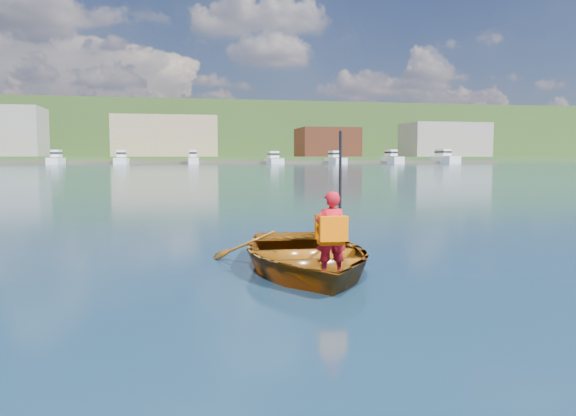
# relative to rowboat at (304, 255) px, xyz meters

# --- Properties ---
(ground) EXTENTS (600.00, 600.00, 0.00)m
(ground) POSITION_rel_rowboat_xyz_m (0.51, -0.14, -0.21)
(ground) COLOR #113249
(ground) RESTS_ON ground
(rowboat) EXTENTS (2.61, 3.57, 0.72)m
(rowboat) POSITION_rel_rowboat_xyz_m (0.00, 0.00, 0.00)
(rowboat) COLOR brown
(rowboat) RESTS_ON ground
(child_paddler) EXTENTS (0.39, 0.34, 1.77)m
(child_paddler) POSITION_rel_rowboat_xyz_m (0.13, -0.90, 0.43)
(child_paddler) COLOR #B5111E
(child_paddler) RESTS_ON ground
(shoreline) EXTENTS (400.00, 140.00, 22.00)m
(shoreline) POSITION_rel_rowboat_xyz_m (0.51, 236.47, 10.11)
(shoreline) COLOR #376025
(shoreline) RESTS_ON ground
(dock) EXTENTS (159.96, 13.40, 0.80)m
(dock) POSITION_rel_rowboat_xyz_m (10.75, 147.86, 0.19)
(dock) COLOR #51493D
(dock) RESTS_ON ground
(waterfront_buildings) EXTENTS (202.00, 16.00, 14.00)m
(waterfront_buildings) POSITION_rel_rowboat_xyz_m (-7.22, 164.86, 7.53)
(waterfront_buildings) COLOR brown
(waterfront_buildings) RESTS_ON ground
(marina_yachts) EXTENTS (144.32, 12.59, 4.38)m
(marina_yachts) POSITION_rel_rowboat_xyz_m (10.30, 143.16, 1.15)
(marina_yachts) COLOR white
(marina_yachts) RESTS_ON ground
(hillside_trees) EXTENTS (303.68, 78.13, 25.05)m
(hillside_trees) POSITION_rel_rowboat_xyz_m (-10.56, 236.35, 17.26)
(hillside_trees) COLOR #382314
(hillside_trees) RESTS_ON ground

